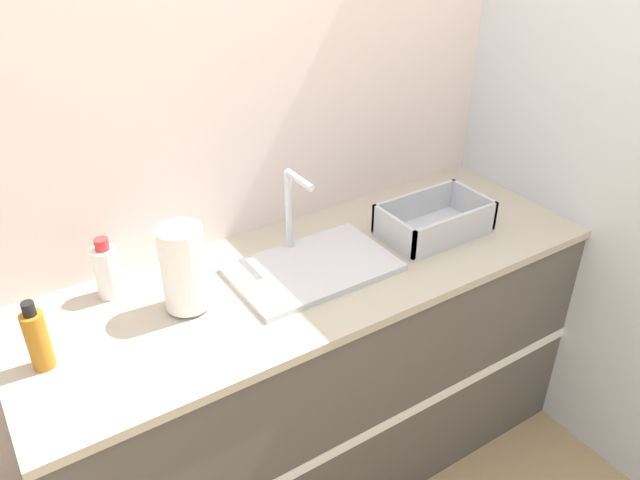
{
  "coord_description": "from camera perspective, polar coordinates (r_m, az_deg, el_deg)",
  "views": [
    {
      "loc": [
        -0.89,
        -1.09,
        2.0
      ],
      "look_at": [
        -0.01,
        0.29,
        1.02
      ],
      "focal_mm": 35.0,
      "sensor_mm": 36.0,
      "label": 1
    }
  ],
  "objects": [
    {
      "name": "bottle_white_spray",
      "position": [
        1.93,
        -18.89,
        -2.66
      ],
      "size": [
        0.07,
        0.07,
        0.19
      ],
      "color": "white",
      "rests_on": "counter_cabinet"
    },
    {
      "name": "dish_rack",
      "position": [
        2.19,
        10.37,
        1.55
      ],
      "size": [
        0.37,
        0.22,
        0.12
      ],
      "color": "#B7BABF",
      "rests_on": "counter_cabinet"
    },
    {
      "name": "wall_back",
      "position": [
        2.09,
        -5.57,
        11.33
      ],
      "size": [
        4.28,
        0.06,
        2.6
      ],
      "color": "silver",
      "rests_on": "ground_plane"
    },
    {
      "name": "paper_towel_roll",
      "position": [
        1.79,
        -12.36,
        -2.57
      ],
      "size": [
        0.13,
        0.13,
        0.26
      ],
      "color": "#4C4C51",
      "rests_on": "counter_cabinet"
    },
    {
      "name": "wall_right",
      "position": [
        2.44,
        19.78,
        12.58
      ],
      "size": [
        0.06,
        2.63,
        2.6
      ],
      "color": "silver",
      "rests_on": "ground_plane"
    },
    {
      "name": "sink",
      "position": [
        1.97,
        -0.79,
        -2.18
      ],
      "size": [
        0.51,
        0.32,
        0.3
      ],
      "color": "silver",
      "rests_on": "counter_cabinet"
    },
    {
      "name": "bottle_amber",
      "position": [
        1.73,
        -24.42,
        -8.22
      ],
      "size": [
        0.06,
        0.06,
        0.2
      ],
      "color": "#B26B19",
      "rests_on": "counter_cabinet"
    },
    {
      "name": "counter_cabinet",
      "position": [
        2.27,
        -0.25,
        -11.94
      ],
      "size": [
        1.9,
        0.66,
        0.9
      ],
      "color": "#514C47",
      "rests_on": "ground_plane"
    }
  ]
}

